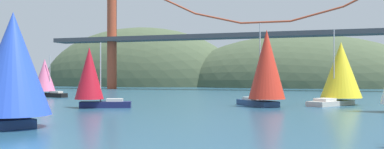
% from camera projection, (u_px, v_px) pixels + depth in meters
% --- Properties ---
extents(headland_center, '(87.64, 44.00, 36.17)m').
position_uv_depth(headland_center, '(297.00, 87.00, 148.40)').
color(headland_center, '#425138').
rests_on(headland_center, ground_plane).
extents(headland_left, '(81.14, 44.00, 45.13)m').
position_uv_depth(headland_left, '(139.00, 86.00, 167.00)').
color(headland_left, '#425138').
rests_on(headland_left, ground_plane).
extents(suspension_bridge, '(125.74, 6.00, 36.66)m').
position_uv_depth(suspension_bridge, '(265.00, 29.00, 111.97)').
color(suspension_bridge, '#A34228').
rests_on(suspension_bridge, ground_plane).
extents(sailboat_scarlet_sail, '(7.76, 8.30, 10.49)m').
position_uv_depth(sailboat_scarlet_sail, '(266.00, 67.00, 52.88)').
color(sailboat_scarlet_sail, navy).
rests_on(sailboat_scarlet_sail, ground_plane).
extents(sailboat_blue_spinnaker, '(7.68, 9.61, 9.41)m').
position_uv_depth(sailboat_blue_spinnaker, '(11.00, 66.00, 31.45)').
color(sailboat_blue_spinnaker, navy).
rests_on(sailboat_blue_spinnaker, ground_plane).
extents(sailboat_pink_spinnaker, '(7.31, 4.48, 7.55)m').
position_uv_depth(sailboat_pink_spinnaker, '(45.00, 77.00, 77.90)').
color(sailboat_pink_spinnaker, black).
rests_on(sailboat_pink_spinnaker, ground_plane).
extents(sailboat_yellow_sail, '(7.98, 9.70, 9.85)m').
position_uv_depth(sailboat_yellow_sail, '(340.00, 72.00, 56.88)').
color(sailboat_yellow_sail, '#B7B2A8').
rests_on(sailboat_yellow_sail, ground_plane).
extents(sailboat_crimson_sail, '(7.08, 4.75, 7.82)m').
position_uv_depth(sailboat_crimson_sail, '(91.00, 76.00, 51.28)').
color(sailboat_crimson_sail, '#191E4C').
rests_on(sailboat_crimson_sail, ground_plane).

